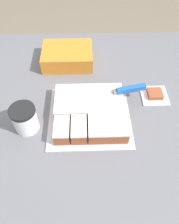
{
  "coord_description": "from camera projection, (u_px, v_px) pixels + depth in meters",
  "views": [
    {
      "loc": [
        -0.04,
        -0.62,
        1.64
      ],
      "look_at": [
        -0.03,
        -0.07,
        0.95
      ],
      "focal_mm": 35.0,
      "sensor_mm": 36.0,
      "label": 1
    }
  ],
  "objects": [
    {
      "name": "paper_napkin",
      "position": [
        154.0,
        96.0,
        0.98
      ],
      "size": [
        0.12,
        0.12,
        0.01
      ],
      "color": "white",
      "rests_on": "countertop"
    },
    {
      "name": "cake_board",
      "position": [
        90.0,
        117.0,
        0.9
      ],
      "size": [
        0.33,
        0.32,
        0.01
      ],
      "color": "silver",
      "rests_on": "countertop"
    },
    {
      "name": "brownie",
      "position": [
        155.0,
        94.0,
        0.97
      ],
      "size": [
        0.06,
        0.06,
        0.02
      ],
      "color": "#994C2D",
      "rests_on": "paper_napkin"
    },
    {
      "name": "cake",
      "position": [
        90.0,
        112.0,
        0.88
      ],
      "size": [
        0.28,
        0.27,
        0.06
      ],
      "color": "#994C2D",
      "rests_on": "cake_board"
    },
    {
      "name": "countertop",
      "position": [
        93.0,
        153.0,
        1.31
      ],
      "size": [
        1.4,
        1.1,
        0.91
      ],
      "color": "slate",
      "rests_on": "ground_plane"
    },
    {
      "name": "coffee_cup",
      "position": [
        25.0,
        119.0,
        0.83
      ],
      "size": [
        0.1,
        0.1,
        0.11
      ],
      "color": "white",
      "rests_on": "countertop"
    },
    {
      "name": "storage_box",
      "position": [
        68.0,
        56.0,
        1.1
      ],
      "size": [
        0.25,
        0.19,
        0.08
      ],
      "color": "orange",
      "rests_on": "countertop"
    },
    {
      "name": "ground_plane",
      "position": [
        93.0,
        181.0,
        1.67
      ],
      "size": [
        8.0,
        8.0,
        0.0
      ],
      "primitive_type": "plane",
      "color": "#7F705B"
    },
    {
      "name": "knife",
      "position": [
        124.0,
        90.0,
        0.9
      ],
      "size": [
        0.34,
        0.09,
        0.02
      ],
      "rotation": [
        0.0,
        0.0,
        3.36
      ],
      "color": "silver",
      "rests_on": "cake"
    }
  ]
}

